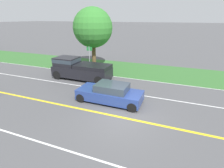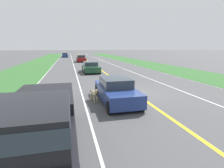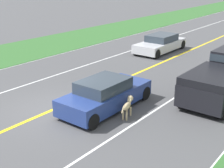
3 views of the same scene
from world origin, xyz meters
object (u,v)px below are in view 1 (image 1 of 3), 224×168
(street_sign, at_px, (89,56))
(ego_car, at_px, (110,93))
(dog, at_px, (118,89))
(roadside_tree_right_near, at_px, (93,28))
(pickup_truck, at_px, (79,69))

(street_sign, bearing_deg, ego_car, -141.38)
(ego_car, distance_m, dog, 1.25)
(ego_car, relative_size, street_sign, 1.67)
(roadside_tree_right_near, bearing_deg, street_sign, -168.77)
(street_sign, bearing_deg, roadside_tree_right_near, 11.23)
(pickup_truck, bearing_deg, dog, -115.71)
(pickup_truck, relative_size, street_sign, 2.06)
(ego_car, relative_size, roadside_tree_right_near, 0.68)
(pickup_truck, xyz_separation_m, roadside_tree_right_near, (4.20, 0.60, 3.44))
(ego_car, bearing_deg, roadside_tree_right_near, 33.82)
(dog, distance_m, street_sign, 6.97)
(ego_car, distance_m, roadside_tree_right_near, 10.00)
(dog, bearing_deg, ego_car, 159.65)
(pickup_truck, xyz_separation_m, street_sign, (2.55, 0.27, 0.68))
(ego_car, xyz_separation_m, pickup_truck, (3.48, 4.55, 0.37))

